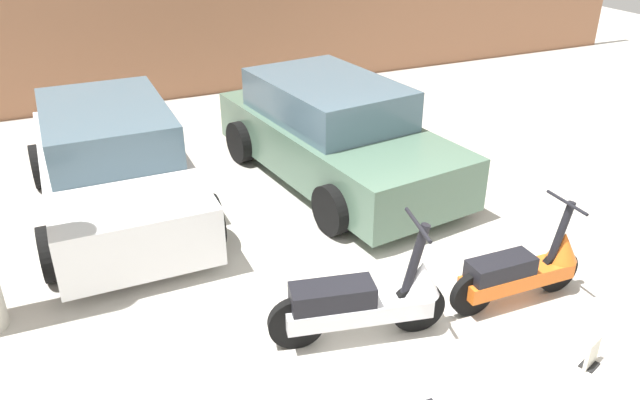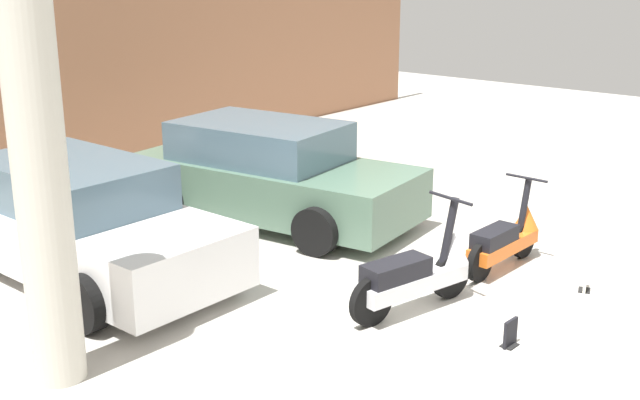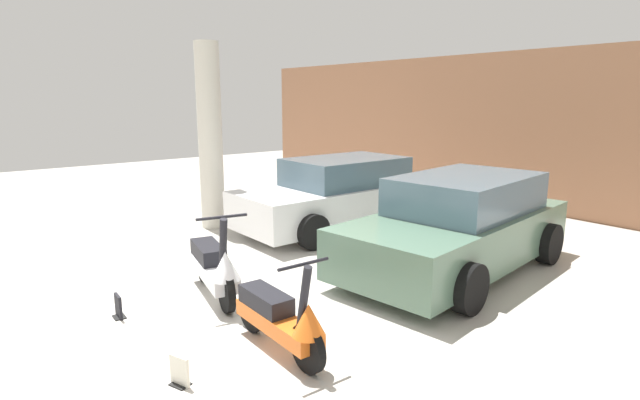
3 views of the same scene
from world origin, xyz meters
The scene contains 7 objects.
ground_plane centered at (0.00, 0.00, 0.00)m, with size 28.00×28.00×0.00m, color beige.
wall_back centered at (0.00, 7.92, 1.66)m, with size 19.60×0.12×3.32m, color #9E6B4C.
scooter_front_left centered at (-0.45, 0.50, 0.39)m, with size 1.55×0.66×1.10m.
scooter_front_right centered at (1.14, 0.36, 0.35)m, with size 1.42×0.51×0.99m.
car_rear_left centered at (-2.06, 3.81, 0.61)m, with size 1.82×3.76×1.28m.
car_rear_center centered at (0.72, 3.61, 0.63)m, with size 2.24×4.03×1.31m.
placard_near_right_scooter centered at (1.07, -0.61, 0.11)m, with size 0.20×0.17×0.26m.
Camera 1 is at (-2.60, -3.30, 3.59)m, focal length 35.00 mm.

